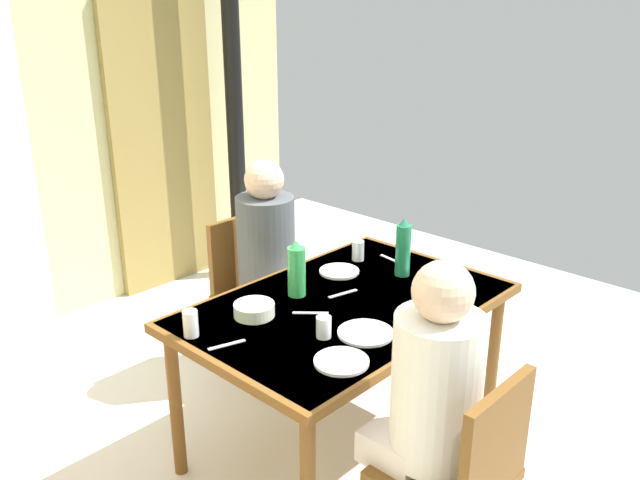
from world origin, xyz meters
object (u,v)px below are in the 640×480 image
at_px(chair_near_diner, 462,473).
at_px(water_bottle_green_far, 297,270).
at_px(person_near_diner, 433,384).
at_px(water_bottle_green_near, 403,248).
at_px(dining_table, 345,317).
at_px(chair_far_diner, 252,287).
at_px(person_far_diner, 268,244).
at_px(serving_bowl_center, 254,310).

relative_size(chair_near_diner, water_bottle_green_far, 3.37).
xyz_separation_m(person_near_diner, water_bottle_green_near, (0.75, 0.68, 0.09)).
relative_size(dining_table, chair_far_diner, 1.63).
bearing_deg(chair_near_diner, dining_table, 67.54).
distance_m(person_far_diner, serving_bowl_center, 0.72).
bearing_deg(water_bottle_green_near, person_near_diner, -137.66).
bearing_deg(dining_table, person_near_diner, -116.39).
distance_m(chair_near_diner, person_near_diner, 0.31).
relative_size(water_bottle_green_near, water_bottle_green_far, 1.10).
height_order(dining_table, water_bottle_green_far, water_bottle_green_far).
distance_m(chair_near_diner, chair_far_diner, 1.71).
relative_size(person_near_diner, water_bottle_green_near, 2.71).
xyz_separation_m(person_far_diner, serving_bowl_center, (-0.53, -0.49, -0.02)).
distance_m(water_bottle_green_near, water_bottle_green_far, 0.54).
height_order(person_near_diner, person_far_diner, same).
bearing_deg(chair_near_diner, water_bottle_green_far, 76.36).
bearing_deg(person_near_diner, chair_near_diner, -90.00).
bearing_deg(person_near_diner, chair_far_diner, 71.22).
height_order(person_near_diner, water_bottle_green_near, person_near_diner).
bearing_deg(person_far_diner, person_near_diner, 69.49).
distance_m(chair_far_diner, water_bottle_green_far, 0.75).
xyz_separation_m(dining_table, chair_near_diner, (-0.34, -0.82, -0.17)).
bearing_deg(chair_near_diner, person_near_diner, 90.00).
relative_size(person_near_diner, serving_bowl_center, 4.53).
distance_m(dining_table, serving_bowl_center, 0.41).
bearing_deg(person_far_diner, water_bottle_green_near, 109.52).
distance_m(dining_table, water_bottle_green_near, 0.46).
height_order(dining_table, water_bottle_green_near, water_bottle_green_near).
height_order(dining_table, serving_bowl_center, serving_bowl_center).
distance_m(chair_far_diner, person_near_diner, 1.61).
relative_size(water_bottle_green_far, serving_bowl_center, 1.52).
bearing_deg(dining_table, water_bottle_green_far, 113.28).
bearing_deg(serving_bowl_center, chair_far_diner, 49.96).
bearing_deg(person_far_diner, chair_far_diner, -90.00).
xyz_separation_m(chair_far_diner, water_bottle_green_near, (0.24, -0.81, 0.37)).
height_order(person_near_diner, serving_bowl_center, person_near_diner).
xyz_separation_m(chair_far_diner, serving_bowl_center, (-0.53, -0.63, 0.26)).
height_order(dining_table, chair_near_diner, chair_near_diner).
height_order(dining_table, chair_far_diner, chair_far_diner).
bearing_deg(serving_bowl_center, person_near_diner, -88.91).
bearing_deg(chair_near_diner, chair_far_diner, 72.69).
bearing_deg(chair_near_diner, water_bottle_green_near, 47.55).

